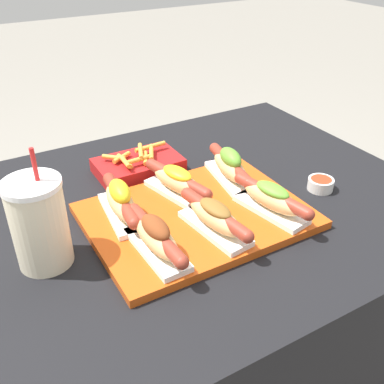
% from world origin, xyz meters
% --- Properties ---
extents(patio_table, '(1.08, 0.85, 0.68)m').
position_xyz_m(patio_table, '(0.00, 0.00, 0.34)').
color(patio_table, black).
rests_on(patio_table, ground_plane).
extents(serving_tray, '(0.45, 0.34, 0.02)m').
position_xyz_m(serving_tray, '(-0.03, -0.07, 0.69)').
color(serving_tray, '#CC4C14').
rests_on(serving_tray, patio_table).
extents(hot_dog_0, '(0.07, 0.21, 0.07)m').
position_xyz_m(hot_dog_0, '(-0.16, -0.14, 0.73)').
color(hot_dog_0, white).
rests_on(hot_dog_0, serving_tray).
extents(hot_dog_1, '(0.08, 0.21, 0.06)m').
position_xyz_m(hot_dog_1, '(-0.03, -0.14, 0.73)').
color(hot_dog_1, white).
rests_on(hot_dog_1, serving_tray).
extents(hot_dog_2, '(0.09, 0.21, 0.07)m').
position_xyz_m(hot_dog_2, '(0.11, -0.14, 0.73)').
color(hot_dog_2, white).
rests_on(hot_dog_2, serving_tray).
extents(hot_dog_3, '(0.08, 0.21, 0.08)m').
position_xyz_m(hot_dog_3, '(-0.17, -0.00, 0.73)').
color(hot_dog_3, white).
rests_on(hot_dog_3, serving_tray).
extents(hot_dog_4, '(0.10, 0.21, 0.07)m').
position_xyz_m(hot_dog_4, '(-0.03, 0.02, 0.73)').
color(hot_dog_4, white).
rests_on(hot_dog_4, serving_tray).
extents(hot_dog_5, '(0.09, 0.21, 0.08)m').
position_xyz_m(hot_dog_5, '(0.11, 0.01, 0.73)').
color(hot_dog_5, white).
rests_on(hot_dog_5, serving_tray).
extents(sauce_bowl, '(0.06, 0.06, 0.03)m').
position_xyz_m(sauce_bowl, '(0.29, -0.11, 0.70)').
color(sauce_bowl, white).
rests_on(sauce_bowl, patio_table).
extents(drink_cup, '(0.10, 0.10, 0.23)m').
position_xyz_m(drink_cup, '(-0.35, -0.05, 0.77)').
color(drink_cup, beige).
rests_on(drink_cup, patio_table).
extents(fries_basket, '(0.21, 0.13, 0.06)m').
position_xyz_m(fries_basket, '(-0.05, 0.19, 0.70)').
color(fries_basket, '#B21919').
rests_on(fries_basket, patio_table).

